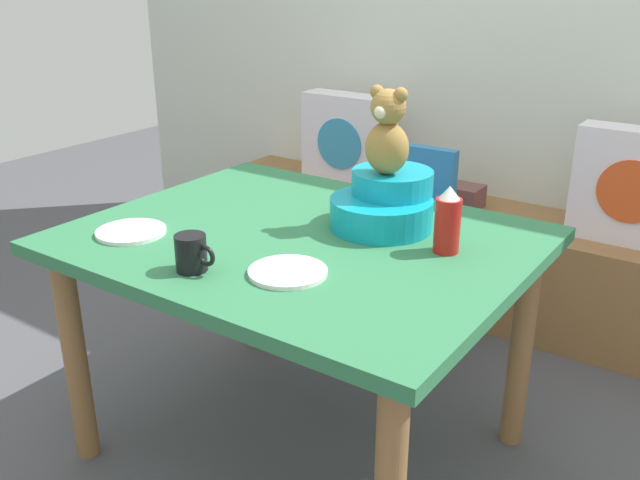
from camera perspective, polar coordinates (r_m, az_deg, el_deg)
The scene contains 14 objects.
ground_plane at distance 2.35m, azimuth -1.45°, elevation -16.57°, with size 8.00×8.00×0.00m, color #4C4C51.
back_wall at distance 3.21m, azimuth 15.48°, elevation 18.18°, with size 4.40×0.10×2.60m, color silver.
window_bench at distance 3.20m, azimuth 11.91°, elevation -1.33°, with size 2.60×0.44×0.46m, color olive.
pillow_floral_left at distance 3.32m, azimuth 2.27°, elevation 8.16°, with size 0.44×0.15×0.44m.
pillow_floral_right at distance 2.87m, azimuth 24.50°, elevation 3.99°, with size 0.44×0.15×0.44m.
book_stack at distance 3.12m, azimuth 11.39°, elevation 3.62°, with size 0.20×0.14×0.10m, color brown.
dining_table at distance 2.02m, azimuth -1.62°, elevation -2.12°, with size 1.27×1.02×0.74m.
highchair at distance 2.76m, azimuth 6.96°, elevation 1.73°, with size 0.34×0.45×0.79m.
infant_seat_teal at distance 2.03m, azimuth 5.37°, elevation 3.08°, with size 0.30×0.33×0.16m.
teddy_bear at distance 1.98m, azimuth 5.57°, elevation 8.75°, with size 0.13×0.12×0.25m.
ketchup_bottle at distance 1.86m, azimuth 10.48°, elevation 1.52°, with size 0.07×0.07×0.18m.
coffee_mug at distance 1.76m, azimuth -10.53°, elevation -1.06°, with size 0.12×0.08×0.09m.
dinner_plate_near at distance 1.73m, azimuth -2.67°, elevation -2.65°, with size 0.20×0.20×0.01m, color white.
dinner_plate_far at distance 2.06m, azimuth -15.32°, elevation 0.66°, with size 0.20×0.20×0.01m, color white.
Camera 1 is at (1.10, -1.48, 1.46)m, focal length 38.80 mm.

